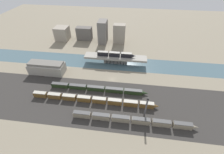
{
  "coord_description": "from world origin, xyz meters",
  "views": [
    {
      "loc": [
        11.34,
        -88.56,
        76.44
      ],
      "look_at": [
        0.0,
        -0.72,
        2.87
      ],
      "focal_mm": 24.0,
      "sensor_mm": 36.0,
      "label": 1
    }
  ],
  "objects_px": {
    "train_yard_far": "(98,89)",
    "signal_tower": "(146,107)",
    "train_on_bridge": "(116,54)",
    "train_yard_near": "(133,120)",
    "train_yard_mid": "(93,100)",
    "warehouse_building": "(47,68)"
  },
  "relations": [
    {
      "from": "train_yard_far",
      "to": "signal_tower",
      "type": "relative_size",
      "value": 4.46
    },
    {
      "from": "train_on_bridge",
      "to": "signal_tower",
      "type": "bearing_deg",
      "value": -66.47
    },
    {
      "from": "train_yard_near",
      "to": "signal_tower",
      "type": "relative_size",
      "value": 4.58
    },
    {
      "from": "train_yard_mid",
      "to": "warehouse_building",
      "type": "height_order",
      "value": "warehouse_building"
    },
    {
      "from": "train_yard_far",
      "to": "train_yard_near",
      "type": "bearing_deg",
      "value": -42.91
    },
    {
      "from": "train_yard_far",
      "to": "signal_tower",
      "type": "height_order",
      "value": "signal_tower"
    },
    {
      "from": "train_yard_near",
      "to": "train_yard_far",
      "type": "relative_size",
      "value": 1.03
    },
    {
      "from": "train_yard_near",
      "to": "signal_tower",
      "type": "distance_m",
      "value": 10.63
    },
    {
      "from": "train_yard_near",
      "to": "train_yard_mid",
      "type": "xyz_separation_m",
      "value": [
        -26.1,
        12.44,
        -0.08
      ]
    },
    {
      "from": "train_yard_near",
      "to": "warehouse_building",
      "type": "relative_size",
      "value": 2.55
    },
    {
      "from": "warehouse_building",
      "to": "signal_tower",
      "type": "bearing_deg",
      "value": -23.44
    },
    {
      "from": "train_on_bridge",
      "to": "train_yard_near",
      "type": "distance_m",
      "value": 61.99
    },
    {
      "from": "train_yard_near",
      "to": "train_yard_far",
      "type": "xyz_separation_m",
      "value": [
        -25.14,
        23.37,
        -0.34
      ]
    },
    {
      "from": "train_yard_mid",
      "to": "signal_tower",
      "type": "relative_size",
      "value": 5.33
    },
    {
      "from": "signal_tower",
      "to": "train_yard_far",
      "type": "bearing_deg",
      "value": 150.96
    },
    {
      "from": "train_yard_near",
      "to": "train_yard_far",
      "type": "height_order",
      "value": "train_yard_near"
    },
    {
      "from": "train_yard_far",
      "to": "warehouse_building",
      "type": "distance_m",
      "value": 48.17
    },
    {
      "from": "train_yard_mid",
      "to": "train_yard_far",
      "type": "distance_m",
      "value": 10.98
    },
    {
      "from": "train_yard_far",
      "to": "warehouse_building",
      "type": "xyz_separation_m",
      "value": [
        -45.42,
        15.78,
        2.87
      ]
    },
    {
      "from": "train_yard_near",
      "to": "warehouse_building",
      "type": "bearing_deg",
      "value": 150.98
    },
    {
      "from": "train_yard_mid",
      "to": "warehouse_building",
      "type": "relative_size",
      "value": 2.97
    },
    {
      "from": "train_on_bridge",
      "to": "warehouse_building",
      "type": "relative_size",
      "value": 1.17
    }
  ]
}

